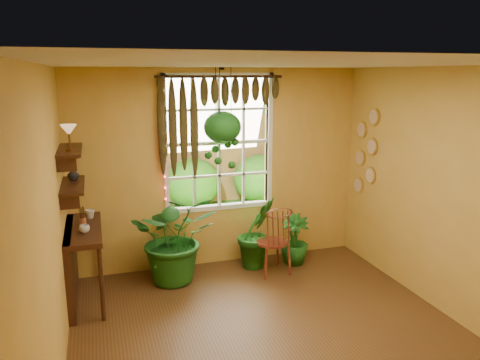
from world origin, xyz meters
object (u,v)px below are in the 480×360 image
(potted_plant_left, at_px, (176,237))
(potted_plant_mid, at_px, (257,232))
(counter_ledge, at_px, (75,257))
(hanging_basket, at_px, (222,130))
(windsor_chair, at_px, (273,251))

(potted_plant_left, bearing_deg, potted_plant_mid, 6.16)
(counter_ledge, xyz_separation_m, potted_plant_mid, (2.34, 0.33, -0.06))
(potted_plant_mid, relative_size, hanging_basket, 0.76)
(counter_ledge, distance_m, hanging_basket, 2.37)
(windsor_chair, xyz_separation_m, potted_plant_left, (-1.27, 0.16, 0.28))
(hanging_basket, bearing_deg, potted_plant_mid, -13.81)
(windsor_chair, height_order, potted_plant_mid, windsor_chair)
(potted_plant_left, relative_size, potted_plant_mid, 1.20)
(windsor_chair, relative_size, potted_plant_left, 0.92)
(hanging_basket, bearing_deg, potted_plant_left, -161.54)
(counter_ledge, height_order, windsor_chair, windsor_chair)
(potted_plant_mid, xyz_separation_m, hanging_basket, (-0.44, 0.11, 1.41))
(counter_ledge, distance_m, windsor_chair, 2.49)
(potted_plant_left, height_order, hanging_basket, hanging_basket)
(counter_ledge, relative_size, hanging_basket, 0.92)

